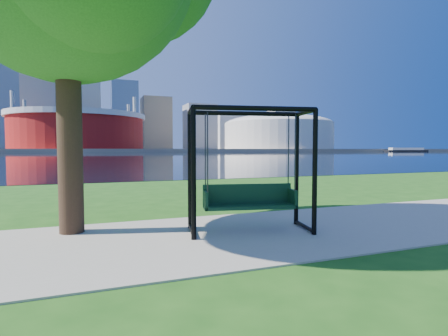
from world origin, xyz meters
TOP-DOWN VIEW (x-y plane):
  - ground at (0.00, 0.00)m, footprint 900.00×900.00m
  - path at (0.00, -0.50)m, footprint 120.00×4.00m
  - river at (0.00, 102.00)m, footprint 900.00×180.00m
  - far_bank at (0.00, 306.00)m, footprint 900.00×228.00m
  - stadium at (-10.00, 235.00)m, footprint 83.00×83.00m
  - arena at (135.00, 235.00)m, footprint 84.00×84.00m
  - skyline at (-4.27, 319.39)m, footprint 392.00×66.00m
  - swing at (0.46, -0.36)m, footprint 2.67×1.56m
  - barge at (209.70, 181.81)m, footprint 29.32×16.36m

SIDE VIEW (x-z plane):
  - ground at x=0.00m, z-range 0.00..0.00m
  - river at x=0.00m, z-range 0.00..0.02m
  - path at x=0.00m, z-range 0.00..0.03m
  - far_bank at x=0.00m, z-range 0.00..2.00m
  - swing at x=0.46m, z-range -0.04..2.52m
  - barge at x=209.70m, z-range -0.13..2.71m
  - stadium at x=-10.00m, z-range -1.77..30.23m
  - arena at x=135.00m, z-range 2.59..29.15m
  - skyline at x=-4.27m, z-range -12.36..84.14m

